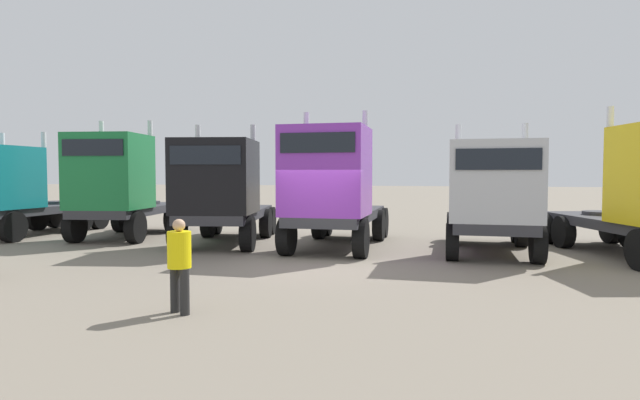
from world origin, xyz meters
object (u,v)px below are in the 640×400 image
semi_truck_teal (12,190)px  visitor_in_hivis (179,259)px  semi_truck_green (119,186)px  semi_truck_black (221,191)px  semi_truck_silver (492,197)px  semi_truck_purple (332,189)px

semi_truck_teal → visitor_in_hivis: size_ratio=3.74×
semi_truck_green → semi_truck_black: size_ratio=0.98×
visitor_in_hivis → semi_truck_silver: bearing=-9.7°
semi_truck_teal → semi_truck_purple: size_ratio=0.93×
semi_truck_purple → semi_truck_silver: 4.73m
semi_truck_teal → semi_truck_silver: (17.14, 0.30, -0.06)m
semi_truck_teal → semi_truck_purple: (12.43, 0.01, 0.16)m
semi_truck_silver → visitor_in_hivis: 9.69m
semi_truck_black → semi_truck_purple: bearing=76.8°
semi_truck_green → semi_truck_silver: (12.94, -0.37, -0.25)m
semi_truck_black → semi_truck_silver: 8.50m
semi_truck_black → visitor_in_hivis: semi_truck_black is taller
semi_truck_purple → semi_truck_silver: semi_truck_purple is taller
semi_truck_green → semi_truck_silver: 12.95m
semi_truck_black → semi_truck_purple: size_ratio=0.97×
semi_truck_green → semi_truck_purple: bearing=74.3°
semi_truck_teal → semi_truck_green: 4.26m
semi_truck_silver → visitor_in_hivis: semi_truck_silver is taller
semi_truck_black → visitor_in_hivis: (3.14, -7.75, -0.90)m
semi_truck_silver → semi_truck_purple: bearing=-88.3°
semi_truck_purple → visitor_in_hivis: (-0.64, -7.75, -1.01)m
semi_truck_teal → semi_truck_silver: semi_truck_teal is taller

